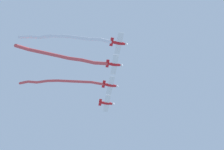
{
  "coord_description": "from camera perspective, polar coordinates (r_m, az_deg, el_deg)",
  "views": [
    {
      "loc": [
        13.19,
        -38.35,
        7.69
      ],
      "look_at": [
        3.64,
        5.71,
        77.95
      ],
      "focal_mm": 50.97,
      "sensor_mm": 36.0,
      "label": 1
    }
  ],
  "objects": [
    {
      "name": "airplane_lead",
      "position": [
        78.68,
        1.24,
        5.74
      ],
      "size": [
        4.62,
        5.99,
        1.49
      ],
      "rotation": [
        0.0,
        0.0,
        0.38
      ],
      "color": "red"
    },
    {
      "name": "smoke_trail_lead",
      "position": [
        80.11,
        -8.5,
        6.65
      ],
      "size": [
        23.04,
        5.94,
        2.95
      ],
      "color": "white"
    },
    {
      "name": "airplane_left_wing",
      "position": [
        81.97,
        0.44,
        1.91
      ],
      "size": [
        4.63,
        6.02,
        1.49
      ],
      "rotation": [
        0.0,
        0.0,
        0.35
      ],
      "color": "red"
    },
    {
      "name": "smoke_trail_left_wing",
      "position": [
        80.95,
        -8.96,
        3.36
      ],
      "size": [
        21.08,
        11.35,
        2.37
      ],
      "color": "#DB4C4C"
    },
    {
      "name": "airplane_right_wing",
      "position": [
        85.13,
        -0.29,
        -1.85
      ],
      "size": [
        4.62,
        5.97,
        1.49
      ],
      "rotation": [
        0.0,
        0.0,
        0.4
      ],
      "color": "red"
    },
    {
      "name": "smoke_trail_right_wing",
      "position": [
        86.62,
        -9.33,
        -1.21
      ],
      "size": [
        23.15,
        4.65,
        2.77
      ],
      "color": "#DB4C4C"
    },
    {
      "name": "airplane_slot",
      "position": [
        89.1,
        -0.97,
        -5.08
      ],
      "size": [
        4.63,
        6.01,
        1.49
      ],
      "rotation": [
        0.0,
        0.0,
        0.36
      ],
      "color": "red"
    }
  ]
}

